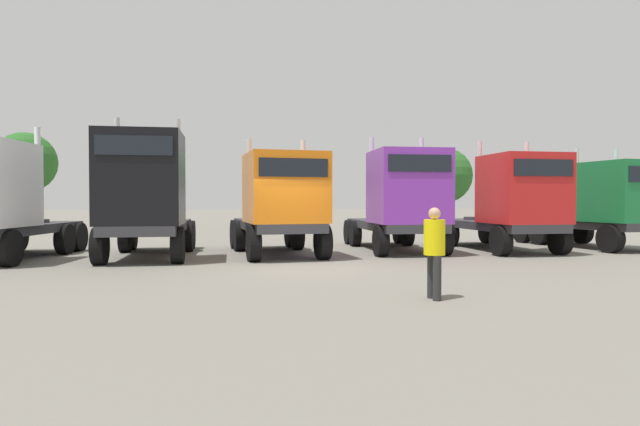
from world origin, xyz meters
name	(u,v)px	position (x,y,z in m)	size (l,w,h in m)	color
ground	(300,269)	(0.00, 0.00, 0.00)	(200.00, 200.00, 0.00)	slate
semi_truck_black	(145,195)	(-4.45, 3.01, 2.04)	(2.71, 6.31, 4.54)	#333338
semi_truck_orange	(281,202)	(-0.14, 3.21, 1.81)	(3.01, 6.14, 3.98)	#333338
semi_truck_purple	(402,200)	(4.27, 3.77, 1.87)	(2.82, 6.55, 4.20)	#333338
semi_truck_red	(512,202)	(8.23, 3.19, 1.80)	(2.60, 6.42, 4.06)	#333338
semi_truck_green	(609,204)	(12.51, 3.55, 1.73)	(3.12, 6.30, 3.91)	#333338
visitor_in_hivis	(434,246)	(1.79, -5.03, 1.01)	(0.41, 0.44, 1.74)	#292929
oak_far_left	(25,163)	(-14.50, 23.72, 4.34)	(3.92, 3.92, 6.31)	#4C3823
oak_far_centre	(269,173)	(1.24, 21.68, 3.69)	(3.10, 3.10, 5.27)	#4C3823
oak_far_right	(445,176)	(14.42, 23.04, 3.70)	(4.05, 4.05, 5.74)	#4C3823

